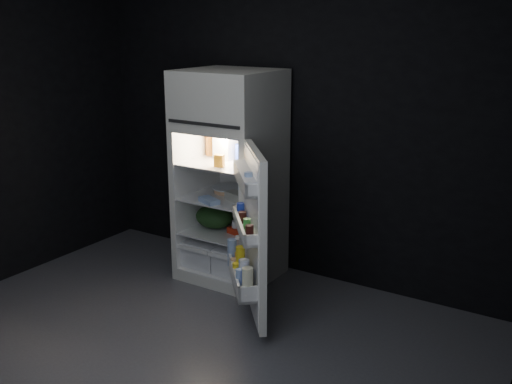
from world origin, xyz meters
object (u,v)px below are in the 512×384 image
Objects in this scene: milk_jug at (226,145)px; refrigerator at (231,169)px; fridge_door at (251,236)px; egg_carton at (238,197)px; yogurt_tray at (242,232)px.

refrigerator is at bearing -24.92° from milk_jug.
fridge_door is 0.72m from egg_carton.
refrigerator reaches higher than milk_jug.
egg_carton is at bearing -32.61° from milk_jug.
yogurt_tray is at bearing 101.78° from egg_carton.
milk_jug is at bearing 134.82° from fridge_door.
fridge_door is at bearing -41.16° from milk_jug.
yogurt_tray is (0.01, 0.04, -0.31)m from egg_carton.
milk_jug is (-0.08, 0.04, 0.19)m from refrigerator.
egg_carton is (0.15, -0.13, -0.19)m from refrigerator.
refrigerator is 0.28m from egg_carton.
fridge_door is (0.63, -0.67, -0.27)m from refrigerator.
fridge_door is at bearing -46.76° from refrigerator.
milk_jug is at bearing 151.06° from refrigerator.
egg_carton is 0.31m from yogurt_tray.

